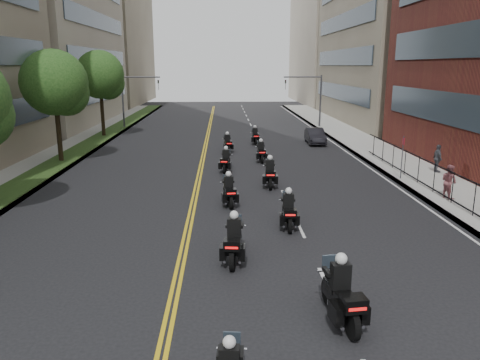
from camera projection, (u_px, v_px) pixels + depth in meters
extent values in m
cube|color=gray|center=(386.00, 157.00, 34.24)|extent=(4.00, 90.00, 0.15)
cube|color=gray|center=(55.00, 159.00, 33.38)|extent=(4.00, 90.00, 0.15)
cube|color=#1E3714|center=(66.00, 158.00, 33.39)|extent=(2.00, 90.00, 0.04)
cube|color=#333F4C|center=(476.00, 123.00, 25.72)|extent=(0.12, 25.80, 1.80)
cube|color=#333F4C|center=(339.00, 92.00, 55.81)|extent=(0.12, 24.08, 1.80)
cube|color=#333F4C|center=(341.00, 57.00, 54.86)|extent=(0.12, 24.08, 1.80)
cube|color=#333F4C|center=(343.00, 22.00, 53.90)|extent=(0.12, 24.08, 1.80)
cube|color=gray|center=(343.00, 28.00, 82.93)|extent=(15.00, 28.00, 26.00)
cube|color=#333F4C|center=(103.00, 92.00, 54.81)|extent=(0.12, 24.08, 1.80)
cube|color=#333F4C|center=(101.00, 57.00, 53.86)|extent=(0.12, 24.08, 1.80)
cube|color=#333F4C|center=(99.00, 21.00, 52.91)|extent=(0.12, 24.08, 1.80)
cube|color=#7A6E59|center=(96.00, 28.00, 81.38)|extent=(16.00, 28.00, 26.00)
cube|color=black|center=(465.00, 178.00, 21.22)|extent=(0.05, 28.00, 0.05)
cube|color=black|center=(462.00, 206.00, 21.53)|extent=(0.05, 28.00, 0.05)
cylinder|color=#302415|center=(58.00, 126.00, 31.85)|extent=(0.32, 0.32, 5.11)
sphere|color=#1A4617|center=(54.00, 83.00, 31.15)|extent=(4.40, 4.40, 4.40)
sphere|color=#1A4617|center=(66.00, 93.00, 31.73)|extent=(3.08, 3.08, 3.08)
cylinder|color=#302415|center=(102.00, 108.00, 43.46)|extent=(0.32, 0.32, 5.39)
sphere|color=#1A4617|center=(100.00, 75.00, 42.72)|extent=(4.40, 4.40, 4.40)
sphere|color=#1A4617|center=(108.00, 83.00, 43.32)|extent=(3.08, 3.08, 3.08)
cylinder|color=#3F3F44|center=(320.00, 102.00, 50.03)|extent=(0.18, 0.18, 5.60)
cylinder|color=#3F3F44|center=(303.00, 77.00, 49.34)|extent=(4.00, 0.14, 0.14)
imported|color=black|center=(286.00, 85.00, 49.47)|extent=(0.16, 0.20, 1.00)
cylinder|color=#3F3F44|center=(123.00, 102.00, 49.28)|extent=(0.18, 0.18, 5.60)
cylinder|color=#3F3F44|center=(141.00, 77.00, 48.73)|extent=(4.00, 0.14, 0.14)
imported|color=black|center=(158.00, 85.00, 48.99)|extent=(0.16, 0.20, 1.00)
cube|color=black|center=(229.00, 360.00, 9.09)|extent=(0.42, 0.29, 0.56)
sphere|color=silver|center=(229.00, 342.00, 9.00)|extent=(0.26, 0.26, 0.26)
cylinder|color=black|center=(353.00, 325.00, 11.48)|extent=(0.24, 0.77, 0.76)
cylinder|color=black|center=(328.00, 291.00, 13.20)|extent=(0.24, 0.77, 0.76)
cube|color=black|center=(340.00, 296.00, 12.26)|extent=(0.64, 1.55, 0.45)
cube|color=silver|center=(339.00, 304.00, 12.38)|extent=(0.49, 0.66, 0.34)
cube|color=black|center=(354.00, 304.00, 11.34)|extent=(0.63, 0.53, 0.36)
cube|color=red|center=(358.00, 309.00, 11.12)|extent=(0.45, 0.09, 0.08)
cube|color=black|center=(340.00, 276.00, 12.19)|extent=(0.52, 0.37, 0.69)
sphere|color=silver|center=(341.00, 259.00, 12.08)|extent=(0.32, 0.32, 0.32)
cylinder|color=black|center=(232.00, 260.00, 15.35)|extent=(0.22, 0.73, 0.72)
cylinder|color=black|center=(236.00, 241.00, 16.98)|extent=(0.22, 0.73, 0.72)
cube|color=black|center=(234.00, 242.00, 16.10)|extent=(0.58, 1.46, 0.42)
cube|color=silver|center=(234.00, 248.00, 16.21)|extent=(0.46, 0.62, 0.32)
cube|color=black|center=(232.00, 245.00, 15.22)|extent=(0.59, 0.50, 0.34)
cube|color=red|center=(232.00, 248.00, 15.01)|extent=(0.42, 0.07, 0.07)
cube|color=black|center=(234.00, 227.00, 16.02)|extent=(0.49, 0.34, 0.65)
sphere|color=silver|center=(234.00, 215.00, 15.93)|extent=(0.31, 0.31, 0.31)
cylinder|color=black|center=(290.00, 225.00, 18.77)|extent=(0.18, 0.69, 0.68)
cylinder|color=black|center=(287.00, 213.00, 20.32)|extent=(0.18, 0.69, 0.68)
cube|color=black|center=(288.00, 213.00, 19.48)|extent=(0.49, 1.37, 0.40)
cube|color=silver|center=(288.00, 217.00, 19.59)|extent=(0.41, 0.57, 0.30)
cube|color=black|center=(290.00, 213.00, 18.65)|extent=(0.54, 0.45, 0.32)
cube|color=red|center=(290.00, 215.00, 18.45)|extent=(0.40, 0.05, 0.07)
cube|color=black|center=(288.00, 201.00, 19.41)|extent=(0.45, 0.30, 0.62)
sphere|color=silver|center=(289.00, 191.00, 19.32)|extent=(0.29, 0.29, 0.29)
cylinder|color=black|center=(231.00, 202.00, 21.92)|extent=(0.21, 0.68, 0.67)
cylinder|color=black|center=(227.00, 194.00, 23.43)|extent=(0.21, 0.68, 0.67)
cube|color=black|center=(229.00, 192.00, 22.61)|extent=(0.55, 1.36, 0.39)
cube|color=silver|center=(229.00, 197.00, 22.71)|extent=(0.43, 0.58, 0.29)
cube|color=black|center=(231.00, 192.00, 21.80)|extent=(0.55, 0.46, 0.31)
cube|color=red|center=(231.00, 193.00, 21.60)|extent=(0.39, 0.07, 0.07)
cube|color=black|center=(229.00, 182.00, 22.54)|extent=(0.46, 0.32, 0.61)
sphere|color=silver|center=(229.00, 174.00, 22.45)|extent=(0.29, 0.29, 0.29)
cylinder|color=black|center=(270.00, 184.00, 25.29)|extent=(0.19, 0.72, 0.72)
cylinder|color=black|center=(269.00, 177.00, 26.92)|extent=(0.19, 0.72, 0.72)
cube|color=black|center=(270.00, 175.00, 26.03)|extent=(0.53, 1.44, 0.42)
cube|color=silver|center=(270.00, 179.00, 26.14)|extent=(0.43, 0.60, 0.32)
cube|color=black|center=(270.00, 174.00, 25.16)|extent=(0.57, 0.47, 0.34)
cube|color=red|center=(271.00, 175.00, 24.95)|extent=(0.42, 0.06, 0.07)
cube|color=black|center=(270.00, 165.00, 25.96)|extent=(0.48, 0.32, 0.65)
sphere|color=silver|center=(270.00, 158.00, 25.86)|extent=(0.31, 0.31, 0.31)
cylinder|color=black|center=(225.00, 169.00, 29.06)|extent=(0.22, 0.68, 0.66)
cylinder|color=black|center=(227.00, 164.00, 30.57)|extent=(0.22, 0.68, 0.66)
cube|color=black|center=(226.00, 162.00, 29.75)|extent=(0.58, 1.36, 0.39)
cube|color=silver|center=(226.00, 165.00, 29.85)|extent=(0.44, 0.58, 0.29)
cube|color=black|center=(224.00, 161.00, 28.94)|extent=(0.56, 0.47, 0.31)
cube|color=red|center=(224.00, 162.00, 28.75)|extent=(0.39, 0.08, 0.07)
cube|color=black|center=(226.00, 154.00, 29.68)|extent=(0.46, 0.33, 0.60)
sphere|color=silver|center=(226.00, 148.00, 29.60)|extent=(0.28, 0.28, 0.28)
cylinder|color=black|center=(262.00, 159.00, 32.14)|extent=(0.15, 0.66, 0.66)
cylinder|color=black|center=(260.00, 155.00, 33.64)|extent=(0.15, 0.66, 0.66)
cube|color=black|center=(261.00, 153.00, 32.82)|extent=(0.43, 1.31, 0.39)
cube|color=silver|center=(261.00, 156.00, 32.92)|extent=(0.38, 0.54, 0.29)
cube|color=black|center=(262.00, 152.00, 32.02)|extent=(0.51, 0.41, 0.31)
cube|color=red|center=(262.00, 153.00, 31.83)|extent=(0.39, 0.04, 0.07)
cube|color=black|center=(261.00, 146.00, 32.76)|extent=(0.43, 0.28, 0.60)
sphere|color=silver|center=(261.00, 140.00, 32.67)|extent=(0.28, 0.28, 0.28)
cylinder|color=black|center=(229.00, 149.00, 35.97)|extent=(0.21, 0.64, 0.63)
cylinder|color=black|center=(226.00, 146.00, 37.40)|extent=(0.21, 0.64, 0.63)
cube|color=black|center=(227.00, 144.00, 36.62)|extent=(0.55, 1.30, 0.37)
cube|color=silver|center=(227.00, 147.00, 36.72)|extent=(0.42, 0.55, 0.28)
cube|color=black|center=(229.00, 143.00, 35.86)|extent=(0.53, 0.45, 0.30)
cube|color=red|center=(229.00, 144.00, 35.68)|extent=(0.37, 0.08, 0.07)
cube|color=black|center=(227.00, 138.00, 36.56)|extent=(0.44, 0.31, 0.58)
sphere|color=silver|center=(227.00, 133.00, 36.47)|extent=(0.27, 0.27, 0.27)
cylinder|color=black|center=(256.00, 142.00, 39.46)|extent=(0.16, 0.66, 0.65)
cylinder|color=black|center=(254.00, 139.00, 40.95)|extent=(0.16, 0.66, 0.65)
cube|color=black|center=(255.00, 137.00, 40.14)|extent=(0.46, 1.31, 0.38)
cube|color=silver|center=(255.00, 140.00, 40.24)|extent=(0.39, 0.54, 0.29)
cube|color=black|center=(256.00, 136.00, 39.34)|extent=(0.52, 0.42, 0.31)
cube|color=red|center=(256.00, 136.00, 39.15)|extent=(0.38, 0.05, 0.07)
cube|color=black|center=(255.00, 131.00, 40.07)|extent=(0.43, 0.29, 0.59)
sphere|color=silver|center=(255.00, 127.00, 39.99)|extent=(0.28, 0.28, 0.28)
imported|color=black|center=(315.00, 136.00, 40.38)|extent=(1.53, 4.04, 1.32)
imported|color=brown|center=(449.00, 181.00, 23.13)|extent=(0.87, 0.98, 1.70)
imported|color=#43444B|center=(438.00, 158.00, 28.78)|extent=(0.43, 1.02, 1.72)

